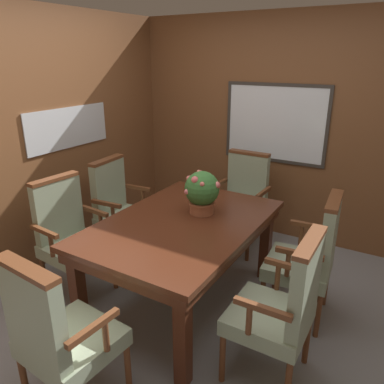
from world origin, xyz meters
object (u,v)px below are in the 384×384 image
Objects in this scene: chair_right_far at (310,255)px; chair_head_far at (242,198)px; potted_plant at (202,191)px; chair_right_near at (283,305)px; chair_left_near at (69,233)px; chair_head_near at (58,333)px; dining_table at (182,232)px; chair_left_far at (119,206)px.

chair_right_far is 1.00× the size of chair_head_far.
chair_right_far is 2.88× the size of potted_plant.
chair_right_far is 0.72m from chair_right_near.
chair_right_near is 1.00× the size of chair_head_far.
chair_left_near is 1.00× the size of chair_head_near.
dining_table is 1.59× the size of chair_right_far.
chair_head_near is at bearing -91.55° from dining_table.
chair_left_far reaches higher than dining_table.
potted_plant is at bearing -89.02° from chair_head_near.
chair_head_near is 2.88× the size of potted_plant.
chair_head_near is at bearing -93.26° from potted_plant.
chair_right_near is at bearing -20.81° from dining_table.
dining_table is 1.59× the size of chair_right_near.
chair_left_near is at bearing 178.33° from chair_left_far.
chair_head_far is (0.98, 0.87, 0.00)m from chair_left_far.
potted_plant is (1.03, -0.12, 0.39)m from chair_left_far.
chair_right_near is 1.15m from potted_plant.
chair_head_near and chair_left_far have the same top height.
chair_head_far is (-0.01, 1.22, -0.11)m from dining_table.
chair_head_near reaches higher than dining_table.
dining_table is 1.05m from chair_left_far.
chair_head_near is 1.33m from chair_right_near.
chair_head_far is at bearing -86.41° from chair_head_near.
chair_right_near is 2.07m from chair_left_far.
chair_right_near reaches higher than dining_table.
chair_right_near is at bearing -57.01° from chair_head_far.
dining_table is 1.59× the size of chair_left_far.
chair_right_far is at bearing 8.18° from potted_plant.
chair_head_near is 1.00× the size of chair_left_far.
potted_plant is (0.06, -1.00, 0.39)m from chair_head_far.
dining_table is at bearing -88.08° from chair_head_far.
chair_head_near is (0.92, -0.90, 0.00)m from chair_left_near.
chair_right_far and chair_head_far have the same top height.
chair_right_near is (0.02, -0.72, 0.00)m from chair_right_far.
chair_right_far is 1.93m from chair_left_far.
chair_left_near is at bearing -75.03° from chair_right_far.
chair_right_far is at bearing -94.35° from chair_left_far.
chair_head_near is at bearing -36.64° from chair_right_far.
chair_left_near is 1.00× the size of chair_right_near.
chair_head_near is 1.00× the size of chair_head_far.
chair_left_near is 1.00× the size of chair_left_far.
potted_plant is at bearing -123.45° from chair_right_near.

